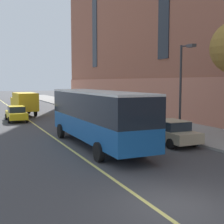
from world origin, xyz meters
name	(u,v)px	position (x,y,z in m)	size (l,w,h in m)	color
ground_plane	(176,207)	(0.00, 0.00, 0.00)	(260.00, 260.00, 0.00)	#424244
city_bus	(97,114)	(1.01, 9.69, 2.01)	(2.82, 11.33, 3.45)	#19569E
parked_car_red_0	(125,120)	(5.62, 15.10, 0.78)	(2.12, 4.69, 1.56)	#B21E19
parked_car_champagne_1	(170,132)	(5.69, 8.68, 0.78)	(2.03, 4.70, 1.56)	#BCAD89
parked_car_red_2	(77,108)	(5.87, 29.17, 0.78)	(1.98, 4.51, 1.56)	#B21E19
box_truck	(24,102)	(-0.47, 29.66, 1.58)	(2.53, 6.55, 2.73)	gold
taxi_cab	(16,114)	(-1.96, 24.71, 0.78)	(1.93, 4.75, 1.56)	yellow
street_lamp	(183,80)	(7.56, 9.93, 4.11)	(0.36, 1.48, 6.40)	#2D2D30
lane_centerline	(117,182)	(-0.69, 3.00, 0.00)	(0.16, 140.00, 0.01)	#E0D66B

